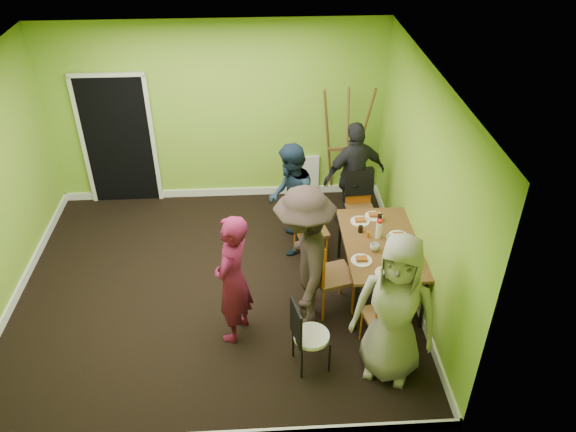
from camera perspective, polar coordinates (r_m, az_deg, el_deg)
The scene contains 28 objects.
ground at distance 7.36m, azimuth -7.29°, elevation -7.12°, with size 5.00×5.00×0.00m, color black.
room_walls at distance 6.80m, azimuth -8.06°, elevation -0.60°, with size 5.04×4.54×2.82m.
dining_table at distance 6.92m, azimuth 9.41°, elevation -3.00°, with size 0.90×1.50×0.75m.
chair_left_far at distance 7.43m, azimuth 1.75°, elevation -0.90°, with size 0.49×0.48×1.00m.
chair_left_near at distance 6.62m, azimuth 3.94°, elevation -5.47°, with size 0.55×0.54×1.09m.
chair_back_end at distance 8.00m, azimuth 7.25°, elevation 2.73°, with size 0.42×0.49×0.98m.
chair_front_end at distance 6.20m, azimuth 10.09°, elevation -9.96°, with size 0.49×0.49×1.00m.
chair_bentwood at distance 6.03m, azimuth 1.84°, elevation -11.77°, with size 0.42×0.41×0.89m.
easel at distance 8.56m, azimuth 5.82°, elevation 7.00°, with size 0.77×0.72×1.91m.
plate_near_left at distance 7.20m, azimuth 7.33°, elevation -0.55°, with size 0.24×0.24×0.01m, color white.
plate_near_right at distance 6.56m, azimuth 7.47°, elevation -4.50°, with size 0.25×0.25×0.01m, color white.
plate_far_back at distance 7.33m, azimuth 8.72°, elevation -0.02°, with size 0.24×0.24×0.01m, color white.
plate_far_front at distance 6.42m, azimuth 9.96°, elevation -5.77°, with size 0.26×0.26×0.01m, color white.
plate_wall_back at distance 7.01m, azimuth 11.15°, elevation -2.05°, with size 0.26×0.26×0.01m, color white.
plate_wall_front at distance 6.79m, azimuth 11.46°, elevation -3.44°, with size 0.23×0.23×0.01m, color white.
thermos at distance 6.90m, azimuth 9.20°, elevation -1.41°, with size 0.07×0.07×0.23m, color white.
blue_bottle at distance 6.61m, azimuth 12.30°, elevation -3.81°, with size 0.08×0.08×0.19m, color #193ABC.
orange_bottle at distance 6.92m, azimuth 8.11°, elevation -1.87°, with size 0.04×0.04×0.08m, color orange.
glass_mid at distance 7.00m, azimuth 7.38°, elevation -1.32°, with size 0.06×0.06×0.09m, color black.
glass_back at distance 7.23m, azimuth 9.31°, elevation -0.18°, with size 0.06×0.06×0.10m, color black.
glass_front at distance 6.47m, azimuth 11.04°, elevation -5.04°, with size 0.06×0.06×0.10m, color black.
cup_a at distance 6.73m, azimuth 8.77°, elevation -3.14°, with size 0.11×0.11×0.08m, color white.
cup_b at distance 6.86m, azimuth 10.36°, elevation -2.38°, with size 0.11×0.11×0.10m, color white.
person_standing at distance 6.19m, azimuth -5.62°, elevation -6.45°, with size 0.59×0.39×1.62m, color maroon.
person_left_far at distance 7.51m, azimuth 0.27°, elevation 1.66°, with size 0.77×0.60×1.58m, color #162637.
person_left_near at distance 6.27m, azimuth 1.64°, elevation -4.47°, with size 1.18×0.68×1.82m, color black.
person_back_end at distance 8.06m, azimuth 6.76°, elevation 4.09°, with size 0.96×0.40×1.63m, color black.
person_front_end at distance 5.81m, azimuth 10.81°, elevation -9.33°, with size 0.86×0.56×1.76m, color gray.
Camera 1 is at (0.60, -5.53, 4.82)m, focal length 35.00 mm.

